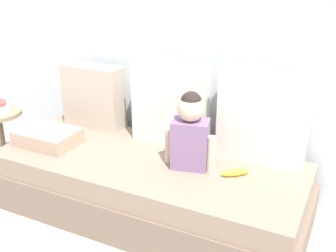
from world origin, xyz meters
name	(u,v)px	position (x,y,z in m)	size (l,w,h in m)	color
ground_plane	(150,212)	(0.00, 0.00, 0.00)	(12.00, 12.00, 0.00)	#B2ADA3
back_wall	(186,2)	(0.00, 0.54, 1.29)	(5.19, 0.10, 2.58)	silver
couch	(149,187)	(0.00, 0.00, 0.19)	(1.99, 0.81, 0.40)	#826C5B
throw_pillow_left	(93,96)	(-0.62, 0.31, 0.62)	(0.45, 0.16, 0.46)	#C1B29E
throw_pillow_center	(170,102)	(0.00, 0.31, 0.67)	(0.50, 0.16, 0.56)	silver
throw_pillow_right	(263,116)	(0.62, 0.31, 0.68)	(0.53, 0.16, 0.57)	silver
toddler	(190,131)	(0.27, 0.02, 0.63)	(0.33, 0.19, 0.48)	gray
banana	(235,173)	(0.55, 0.04, 0.42)	(0.17, 0.04, 0.04)	yellow
folded_blanket	(47,137)	(-0.72, -0.10, 0.45)	(0.40, 0.28, 0.10)	tan
side_table	(0,124)	(-1.37, 0.09, 0.35)	(0.35, 0.35, 0.45)	tan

